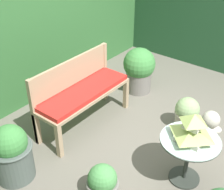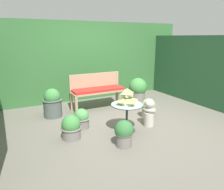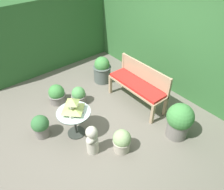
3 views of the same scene
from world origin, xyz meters
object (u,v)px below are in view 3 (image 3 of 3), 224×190
(garden_bench, at_px, (137,86))
(potted_plant_path_edge, at_px, (102,70))
(garden_bust, at_px, (92,140))
(patio_table, at_px, (74,117))
(potted_plant_bench_right, at_px, (57,94))
(pagoda_birdhouse, at_px, (73,106))
(potted_plant_table_near, at_px, (41,126))
(potted_plant_hedge_corner, at_px, (122,141))
(potted_plant_table_far, at_px, (179,120))
(potted_plant_patio_mid, at_px, (79,96))

(garden_bench, height_order, potted_plant_path_edge, potted_plant_path_edge)
(garden_bust, bearing_deg, potted_plant_path_edge, -159.96)
(garden_bench, bearing_deg, patio_table, -92.54)
(potted_plant_path_edge, relative_size, potted_plant_bench_right, 1.50)
(pagoda_birdhouse, height_order, potted_plant_table_near, pagoda_birdhouse)
(potted_plant_hedge_corner, bearing_deg, patio_table, -153.54)
(potted_plant_hedge_corner, height_order, potted_plant_bench_right, same)
(potted_plant_table_near, distance_m, potted_plant_table_far, 2.55)
(potted_plant_table_near, height_order, potted_plant_path_edge, potted_plant_path_edge)
(pagoda_birdhouse, bearing_deg, patio_table, 0.00)
(potted_plant_bench_right, bearing_deg, potted_plant_table_far, 28.66)
(patio_table, bearing_deg, potted_plant_path_edge, 126.84)
(potted_plant_hedge_corner, bearing_deg, pagoda_birdhouse, -153.54)
(pagoda_birdhouse, distance_m, potted_plant_bench_right, 1.19)
(potted_plant_table_far, height_order, potted_plant_bench_right, potted_plant_table_far)
(garden_bust, xyz_separation_m, potted_plant_hedge_corner, (0.30, 0.41, -0.07))
(potted_plant_hedge_corner, height_order, potted_plant_table_near, potted_plant_table_near)
(potted_plant_hedge_corner, height_order, potted_plant_table_far, potted_plant_table_far)
(potted_plant_patio_mid, relative_size, potted_plant_bench_right, 0.92)
(patio_table, xyz_separation_m, potted_plant_table_far, (1.24, 1.45, -0.05))
(pagoda_birdhouse, relative_size, garden_bust, 0.61)
(potted_plant_table_far, bearing_deg, garden_bench, 176.69)
(patio_table, distance_m, potted_plant_patio_mid, 0.95)
(potted_plant_table_near, relative_size, potted_plant_path_edge, 0.69)
(potted_plant_hedge_corner, bearing_deg, potted_plant_table_far, 68.73)
(potted_plant_table_near, bearing_deg, garden_bench, 77.87)
(pagoda_birdhouse, relative_size, potted_plant_table_near, 0.78)
(potted_plant_table_near, xyz_separation_m, potted_plant_table_far, (1.61, 1.97, 0.14))
(garden_bench, bearing_deg, potted_plant_table_near, -102.13)
(potted_plant_table_far, relative_size, potted_plant_bench_right, 1.61)
(potted_plant_hedge_corner, xyz_separation_m, potted_plant_table_far, (0.40, 1.03, 0.16))
(potted_plant_table_near, bearing_deg, potted_plant_bench_right, 134.97)
(patio_table, height_order, pagoda_birdhouse, pagoda_birdhouse)
(garden_bench, xyz_separation_m, potted_plant_hedge_corner, (0.77, -1.10, -0.24))
(potted_plant_hedge_corner, distance_m, potted_plant_table_far, 1.12)
(potted_plant_patio_mid, xyz_separation_m, potted_plant_path_edge, (-0.37, 0.94, 0.13))
(garden_bust, height_order, potted_plant_hedge_corner, garden_bust)
(pagoda_birdhouse, xyz_separation_m, garden_bust, (0.54, 0.00, -0.39))
(potted_plant_patio_mid, height_order, potted_plant_path_edge, potted_plant_path_edge)
(potted_plant_hedge_corner, xyz_separation_m, potted_plant_path_edge, (-1.95, 1.06, 0.10))
(garden_bench, relative_size, potted_plant_table_far, 1.92)
(garden_bust, distance_m, potted_plant_hedge_corner, 0.51)
(garden_bench, xyz_separation_m, potted_plant_table_far, (1.17, -0.07, -0.08))
(pagoda_birdhouse, bearing_deg, garden_bust, 0.29)
(garden_bench, distance_m, potted_plant_path_edge, 1.19)
(potted_plant_bench_right, bearing_deg, potted_plant_hedge_corner, 6.93)
(pagoda_birdhouse, xyz_separation_m, potted_plant_patio_mid, (-0.74, 0.54, -0.49))
(garden_bust, distance_m, potted_plant_table_far, 1.61)
(potted_plant_table_far, bearing_deg, potted_plant_bench_right, -151.34)
(garden_bench, xyz_separation_m, potted_plant_path_edge, (-1.18, -0.04, -0.13))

